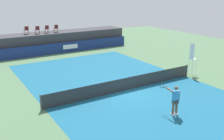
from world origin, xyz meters
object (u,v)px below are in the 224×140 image
Objects in this scene: spectator_chair_far_left at (26,30)px; tennis_player at (175,99)px; net_post_near at (41,103)px; net_post_far at (187,70)px; spectator_chair_center at (47,29)px; spectator_chair_left at (37,29)px; spectator_chair_right at (56,28)px; umpire_chair at (192,57)px; tennis_ball at (191,91)px.

spectator_chair_far_left is 0.50× the size of tennis_player.
net_post_near is 12.40m from net_post_far.
spectator_chair_center is 16.18m from net_post_near.
spectator_chair_center is 16.72m from net_post_far.
net_post_far is at bearing 37.58° from tennis_player.
spectator_chair_left and spectator_chair_right have the same top height.
spectator_chair_center is 0.32× the size of umpire_chair.
net_post_near is 0.56× the size of tennis_player.
spectator_chair_center is 13.06× the size of tennis_ball.
spectator_chair_center is at bearing 92.59° from tennis_player.
tennis_ball is at bearing -69.44° from spectator_chair_far_left.
net_post_far is (5.83, -15.01, -2.19)m from spectator_chair_right.
spectator_chair_right is at bearing 112.91° from umpire_chair.
spectator_chair_far_left is 1.00× the size of spectator_chair_left.
spectator_chair_far_left reaches higher than net_post_near.
spectator_chair_center and spectator_chair_right have the same top height.
spectator_chair_left is 17.16m from net_post_far.
spectator_chair_center is 0.50× the size of tennis_player.
tennis_player is at bearing -142.42° from net_post_far.
tennis_ball is at bearing -131.63° from net_post_far.
spectator_chair_right reaches higher than net_post_near.
net_post_far is (8.02, -15.01, -2.19)m from spectator_chair_left.
spectator_chair_left is 0.50× the size of tennis_player.
spectator_chair_center reaches higher than net_post_near.
spectator_chair_right is 0.89× the size of net_post_far.
spectator_chair_right is (1.10, -0.05, 0.00)m from spectator_chair_center.
spectator_chair_far_left is 18.08m from net_post_far.
spectator_chair_left and spectator_chair_center have the same top height.
spectator_chair_center is at bearing 116.29° from umpire_chair.
tennis_player is (-6.55, -4.64, -0.63)m from umpire_chair.
net_post_near is at bearing 180.00° from net_post_far.
spectator_chair_right reaches higher than tennis_player.
tennis_ball is at bearing -78.84° from spectator_chair_right.
spectator_chair_right is at bearing -2.54° from spectator_chair_center.
umpire_chair is 1.21m from net_post_far.
tennis_ball is (-2.34, -2.64, -0.46)m from net_post_far.
spectator_chair_right is at bearing 101.16° from tennis_ball.
tennis_ball is (6.78, -18.09, -2.66)m from spectator_chair_far_left.
spectator_chair_far_left is 0.89× the size of net_post_near.
spectator_chair_left is at bearing 118.11° from net_post_far.
tennis_player is (0.89, -19.70, -1.73)m from spectator_chair_center.
net_post_far is (12.40, 0.00, 0.00)m from net_post_near.
tennis_player is at bearing -144.71° from umpire_chair.
tennis_player is 4.30m from tennis_ball.
umpire_chair is 8.05m from tennis_player.
spectator_chair_center is 1.10m from spectator_chair_right.
umpire_chair is (6.35, -15.02, -1.11)m from spectator_chair_right.
umpire_chair is at bearing -60.37° from spectator_chair_left.
spectator_chair_far_left is at bearing 158.11° from spectator_chair_left.
net_post_far is 14.71× the size of tennis_ball.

